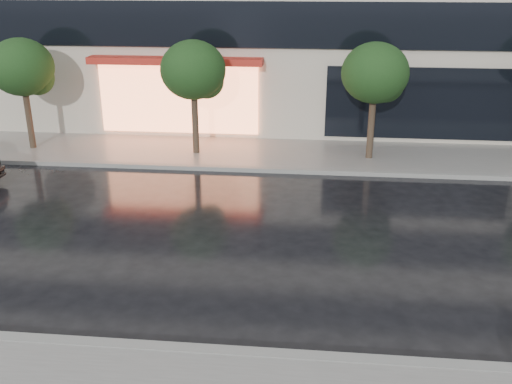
# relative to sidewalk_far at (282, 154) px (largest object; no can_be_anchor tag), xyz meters

# --- Properties ---
(ground) EXTENTS (120.00, 120.00, 0.00)m
(ground) POSITION_rel_sidewalk_far_xyz_m (0.00, -10.25, -0.06)
(ground) COLOR black
(ground) RESTS_ON ground
(sidewalk_far) EXTENTS (60.00, 3.50, 0.12)m
(sidewalk_far) POSITION_rel_sidewalk_far_xyz_m (0.00, 0.00, 0.00)
(sidewalk_far) COLOR slate
(sidewalk_far) RESTS_ON ground
(curb_near) EXTENTS (60.00, 0.25, 0.14)m
(curb_near) POSITION_rel_sidewalk_far_xyz_m (0.00, -11.25, 0.01)
(curb_near) COLOR gray
(curb_near) RESTS_ON ground
(curb_far) EXTENTS (60.00, 0.25, 0.14)m
(curb_far) POSITION_rel_sidewalk_far_xyz_m (0.00, -1.75, 0.01)
(curb_far) COLOR gray
(curb_far) RESTS_ON ground
(tree_far_west) EXTENTS (2.20, 2.20, 3.99)m
(tree_far_west) POSITION_rel_sidewalk_far_xyz_m (-8.94, -0.22, 2.86)
(tree_far_west) COLOR #33261C
(tree_far_west) RESTS_ON ground
(tree_mid_west) EXTENTS (2.20, 2.20, 3.99)m
(tree_mid_west) POSITION_rel_sidewalk_far_xyz_m (-2.94, -0.22, 2.86)
(tree_mid_west) COLOR #33261C
(tree_mid_west) RESTS_ON ground
(tree_mid_east) EXTENTS (2.20, 2.20, 3.99)m
(tree_mid_east) POSITION_rel_sidewalk_far_xyz_m (3.06, -0.22, 2.86)
(tree_mid_east) COLOR #33261C
(tree_mid_east) RESTS_ON ground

